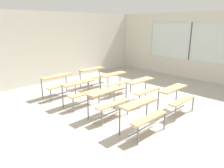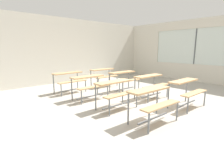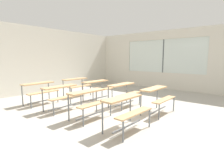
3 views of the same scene
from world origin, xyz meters
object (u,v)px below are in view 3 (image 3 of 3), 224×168
desk_bench_r0c1 (157,94)px  desk_bench_r3c1 (77,83)px  desk_bench_r1c1 (124,90)px  desk_bench_r1c0 (90,98)px  desk_bench_r2c1 (97,86)px  desk_bench_r3c0 (40,88)px  desk_bench_r0c0 (126,106)px  desk_bench_r2c0 (62,92)px

desk_bench_r0c1 → desk_bench_r3c1: size_ratio=1.00×
desk_bench_r1c1 → desk_bench_r1c0: bearing=-177.9°
desk_bench_r3c1 → desk_bench_r2c1: bearing=-89.7°
desk_bench_r1c0 → desk_bench_r3c0: bearing=91.7°
desk_bench_r0c0 → desk_bench_r2c0: size_ratio=1.01×
desk_bench_r0c1 → desk_bench_r3c1: (0.02, 3.66, 0.00)m
desk_bench_r0c1 → desk_bench_r2c1: same height
desk_bench_r0c1 → desk_bench_r2c0: size_ratio=1.00×
desk_bench_r1c1 → desk_bench_r3c0: 2.93m
desk_bench_r2c1 → desk_bench_r3c0: 2.03m
desk_bench_r2c0 → desk_bench_r2c1: 1.58m
desk_bench_r1c1 → desk_bench_r3c0: size_ratio=1.00×
desk_bench_r2c0 → desk_bench_r0c0: bearing=-90.4°
desk_bench_r1c0 → desk_bench_r2c1: 2.00m
desk_bench_r0c0 → desk_bench_r1c1: size_ratio=1.00×
desk_bench_r1c1 → desk_bench_r2c0: 1.99m
desk_bench_r2c1 → desk_bench_r1c0: bearing=-139.6°
desk_bench_r0c0 → desk_bench_r3c0: bearing=92.9°
desk_bench_r2c0 → desk_bench_r0c1: bearing=-57.3°
desk_bench_r0c1 → desk_bench_r1c0: 1.95m
desk_bench_r0c1 → desk_bench_r2c0: same height
desk_bench_r0c1 → desk_bench_r3c1: same height
desk_bench_r2c0 → desk_bench_r2c1: size_ratio=0.99×
desk_bench_r0c0 → desk_bench_r1c1: 1.99m
desk_bench_r1c0 → desk_bench_r3c1: same height
desk_bench_r0c0 → desk_bench_r2c1: bearing=58.9°
desk_bench_r0c0 → desk_bench_r2c1: same height
desk_bench_r1c0 → desk_bench_r2c0: (-0.02, 1.22, 0.00)m
desk_bench_r1c0 → desk_bench_r3c0: size_ratio=0.98×
desk_bench_r2c0 → desk_bench_r3c0: bearing=92.3°
desk_bench_r1c1 → desk_bench_r3c0: same height
desk_bench_r0c0 → desk_bench_r0c1: same height
desk_bench_r0c0 → desk_bench_r2c1: (1.58, 2.44, 0.00)m
desk_bench_r2c1 → desk_bench_r3c0: bearing=145.9°
desk_bench_r0c0 → desk_bench_r3c1: size_ratio=1.01×
desk_bench_r0c1 → desk_bench_r3c0: same height
desk_bench_r1c1 → desk_bench_r2c0: same height
desk_bench_r1c1 → desk_bench_r3c1: bearing=91.4°
desk_bench_r1c1 → desk_bench_r0c1: bearing=-88.9°
desk_bench_r2c1 → desk_bench_r3c0: (-1.64, 1.19, 0.00)m
desk_bench_r0c0 → desk_bench_r3c1: (1.59, 3.66, 0.00)m
desk_bench_r1c1 → desk_bench_r2c1: (-0.00, 1.23, 0.00)m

